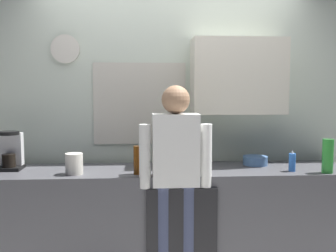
% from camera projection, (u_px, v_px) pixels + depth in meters
% --- Properties ---
extents(kitchen_counter, '(3.08, 0.64, 0.89)m').
position_uv_depth(kitchen_counter, '(173.00, 219.00, 3.39)').
color(kitchen_counter, '#4C4C51').
rests_on(kitchen_counter, ground_plane).
extents(dishwasher_panel, '(0.56, 0.02, 0.80)m').
position_uv_depth(dishwasher_panel, '(182.00, 238.00, 3.07)').
color(dishwasher_panel, black).
rests_on(dishwasher_panel, ground_plane).
extents(back_wall_assembly, '(4.68, 0.42, 2.60)m').
position_uv_depth(back_wall_assembly, '(177.00, 112.00, 3.71)').
color(back_wall_assembly, silver).
rests_on(back_wall_assembly, ground_plane).
extents(coffee_maker, '(0.20, 0.20, 0.33)m').
position_uv_depth(coffee_maker, '(11.00, 152.00, 3.33)').
color(coffee_maker, black).
rests_on(coffee_maker, kitchen_counter).
extents(bottle_green_wine, '(0.07, 0.07, 0.30)m').
position_uv_depth(bottle_green_wine, '(178.00, 153.00, 3.29)').
color(bottle_green_wine, '#195923').
rests_on(bottle_green_wine, kitchen_counter).
extents(bottle_amber_beer, '(0.06, 0.06, 0.23)m').
position_uv_depth(bottle_amber_beer, '(137.00, 160.00, 3.13)').
color(bottle_amber_beer, brown).
rests_on(bottle_amber_beer, kitchen_counter).
extents(bottle_clear_soda, '(0.09, 0.09, 0.28)m').
position_uv_depth(bottle_clear_soda, '(328.00, 156.00, 3.18)').
color(bottle_clear_soda, '#2D8C33').
rests_on(bottle_clear_soda, kitchen_counter).
extents(cup_yellow_cup, '(0.07, 0.07, 0.08)m').
position_uv_depth(cup_yellow_cup, '(175.00, 169.00, 3.14)').
color(cup_yellow_cup, yellow).
rests_on(cup_yellow_cup, kitchen_counter).
extents(mixing_bowl, '(0.22, 0.22, 0.08)m').
position_uv_depth(mixing_bowl, '(255.00, 161.00, 3.53)').
color(mixing_bowl, '#4C72A5').
rests_on(mixing_bowl, kitchen_counter).
extents(dish_soap, '(0.06, 0.06, 0.18)m').
position_uv_depth(dish_soap, '(292.00, 162.00, 3.25)').
color(dish_soap, blue).
rests_on(dish_soap, kitchen_counter).
extents(storage_canister, '(0.14, 0.14, 0.17)m').
position_uv_depth(storage_canister, '(74.00, 164.00, 3.13)').
color(storage_canister, silver).
rests_on(storage_canister, kitchen_counter).
extents(person_at_sink, '(0.57, 0.22, 1.60)m').
position_uv_depth(person_at_sink, '(176.00, 169.00, 3.04)').
color(person_at_sink, '#3F4766').
rests_on(person_at_sink, ground_plane).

